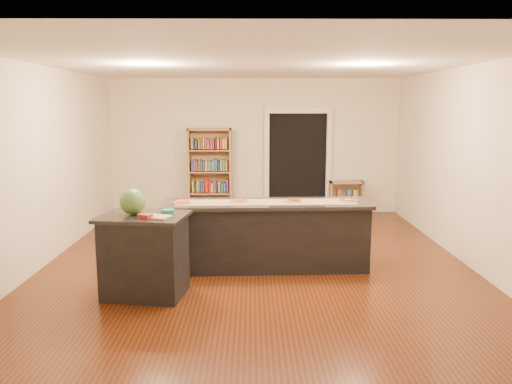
{
  "coord_description": "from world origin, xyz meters",
  "views": [
    {
      "loc": [
        -0.06,
        -6.95,
        2.23
      ],
      "look_at": [
        0.0,
        0.2,
        1.0
      ],
      "focal_mm": 35.0,
      "sensor_mm": 36.0,
      "label": 1
    }
  ],
  "objects_px": {
    "bookshelf": "(210,172)",
    "waste_bin": "(238,207)",
    "kitchen_island": "(266,235)",
    "low_shelf": "(346,198)",
    "watermelon": "(133,202)",
    "side_counter": "(145,255)"
  },
  "relations": [
    {
      "from": "waste_bin",
      "to": "watermelon",
      "type": "bearing_deg",
      "value": -103.87
    },
    {
      "from": "kitchen_island",
      "to": "watermelon",
      "type": "distance_m",
      "value": 1.99
    },
    {
      "from": "side_counter",
      "to": "low_shelf",
      "type": "relative_size",
      "value": 1.42
    },
    {
      "from": "waste_bin",
      "to": "low_shelf",
      "type": "bearing_deg",
      "value": 2.37
    },
    {
      "from": "side_counter",
      "to": "watermelon",
      "type": "relative_size",
      "value": 3.27
    },
    {
      "from": "bookshelf",
      "to": "low_shelf",
      "type": "relative_size",
      "value": 2.57
    },
    {
      "from": "kitchen_island",
      "to": "bookshelf",
      "type": "distance_m",
      "value": 3.71
    },
    {
      "from": "waste_bin",
      "to": "bookshelf",
      "type": "bearing_deg",
      "value": 171.68
    },
    {
      "from": "bookshelf",
      "to": "low_shelf",
      "type": "xyz_separation_m",
      "value": [
        2.83,
        0.01,
        -0.55
      ]
    },
    {
      "from": "kitchen_island",
      "to": "low_shelf",
      "type": "distance_m",
      "value": 3.96
    },
    {
      "from": "side_counter",
      "to": "bookshelf",
      "type": "distance_m",
      "value": 4.59
    },
    {
      "from": "side_counter",
      "to": "waste_bin",
      "type": "xyz_separation_m",
      "value": [
        0.98,
        4.47,
        -0.32
      ]
    },
    {
      "from": "kitchen_island",
      "to": "side_counter",
      "type": "bearing_deg",
      "value": -147.01
    },
    {
      "from": "bookshelf",
      "to": "waste_bin",
      "type": "xyz_separation_m",
      "value": [
        0.57,
        -0.08,
        -0.72
      ]
    },
    {
      "from": "low_shelf",
      "to": "kitchen_island",
      "type": "bearing_deg",
      "value": -116.56
    },
    {
      "from": "kitchen_island",
      "to": "side_counter",
      "type": "height_order",
      "value": "side_counter"
    },
    {
      "from": "kitchen_island",
      "to": "low_shelf",
      "type": "bearing_deg",
      "value": 61.52
    },
    {
      "from": "waste_bin",
      "to": "watermelon",
      "type": "distance_m",
      "value": 4.67
    },
    {
      "from": "kitchen_island",
      "to": "side_counter",
      "type": "distance_m",
      "value": 1.79
    },
    {
      "from": "side_counter",
      "to": "low_shelf",
      "type": "bearing_deg",
      "value": 62.83
    },
    {
      "from": "bookshelf",
      "to": "waste_bin",
      "type": "height_order",
      "value": "bookshelf"
    },
    {
      "from": "watermelon",
      "to": "side_counter",
      "type": "bearing_deg",
      "value": -12.5
    }
  ]
}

